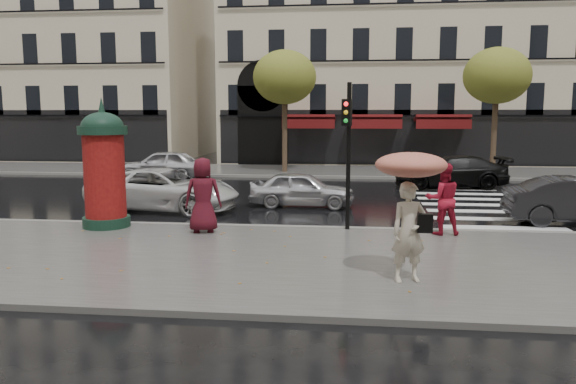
# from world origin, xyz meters

# --- Properties ---
(ground) EXTENTS (160.00, 160.00, 0.00)m
(ground) POSITION_xyz_m (0.00, 0.00, 0.00)
(ground) COLOR black
(ground) RESTS_ON ground
(near_sidewalk) EXTENTS (90.00, 7.00, 0.12)m
(near_sidewalk) POSITION_xyz_m (0.00, -0.50, 0.06)
(near_sidewalk) COLOR #474744
(near_sidewalk) RESTS_ON ground
(far_sidewalk) EXTENTS (90.00, 6.00, 0.12)m
(far_sidewalk) POSITION_xyz_m (0.00, 19.00, 0.06)
(far_sidewalk) COLOR #474744
(far_sidewalk) RESTS_ON ground
(near_kerb) EXTENTS (90.00, 0.25, 0.14)m
(near_kerb) POSITION_xyz_m (0.00, 3.00, 0.07)
(near_kerb) COLOR slate
(near_kerb) RESTS_ON ground
(far_kerb) EXTENTS (90.00, 0.25, 0.14)m
(far_kerb) POSITION_xyz_m (0.00, 16.00, 0.07)
(far_kerb) COLOR slate
(far_kerb) RESTS_ON ground
(zebra_crossing) EXTENTS (3.60, 11.75, 0.01)m
(zebra_crossing) POSITION_xyz_m (6.00, 9.60, 0.01)
(zebra_crossing) COLOR silver
(zebra_crossing) RESTS_ON ground
(bldg_far_corner) EXTENTS (26.00, 14.00, 22.90)m
(bldg_far_corner) POSITION_xyz_m (6.00, 30.00, 11.31)
(bldg_far_corner) COLOR #B7A88C
(bldg_far_corner) RESTS_ON ground
(bldg_far_left) EXTENTS (24.00, 14.00, 22.90)m
(bldg_far_left) POSITION_xyz_m (-22.00, 30.00, 11.31)
(bldg_far_left) COLOR #B7A88C
(bldg_far_left) RESTS_ON ground
(tree_far_left) EXTENTS (3.40, 3.40, 6.64)m
(tree_far_left) POSITION_xyz_m (-2.00, 18.00, 5.17)
(tree_far_left) COLOR #38281C
(tree_far_left) RESTS_ON ground
(tree_far_right) EXTENTS (3.40, 3.40, 6.64)m
(tree_far_right) POSITION_xyz_m (9.00, 18.00, 5.17)
(tree_far_right) COLOR #38281C
(tree_far_right) RESTS_ON ground
(woman_umbrella) EXTENTS (1.31, 1.31, 2.52)m
(woman_umbrella) POSITION_xyz_m (2.70, -1.95, 1.78)
(woman_umbrella) COLOR beige
(woman_umbrella) RESTS_ON near_sidewalk
(woman_red) EXTENTS (0.99, 0.81, 1.87)m
(woman_red) POSITION_xyz_m (4.00, 2.40, 1.05)
(woman_red) COLOR maroon
(woman_red) RESTS_ON near_sidewalk
(man_burgundy) EXTENTS (1.08, 0.81, 2.00)m
(man_burgundy) POSITION_xyz_m (-2.28, 1.97, 1.12)
(man_burgundy) COLOR #480E19
(man_burgundy) RESTS_ON near_sidewalk
(morris_column) EXTENTS (1.33, 1.33, 3.59)m
(morris_column) POSITION_xyz_m (-5.18, 2.40, 1.84)
(morris_column) COLOR black
(morris_column) RESTS_ON near_sidewalk
(traffic_light) EXTENTS (0.29, 0.39, 3.96)m
(traffic_light) POSITION_xyz_m (1.51, 2.73, 2.52)
(traffic_light) COLOR black
(traffic_light) RESTS_ON near_sidewalk
(car_silver) EXTENTS (3.70, 1.56, 1.25)m
(car_silver) POSITION_xyz_m (-0.09, 7.10, 0.62)
(car_silver) COLOR silver
(car_silver) RESTS_ON ground
(car_white) EXTENTS (5.39, 3.00, 1.42)m
(car_white) POSITION_xyz_m (-4.68, 5.84, 0.71)
(car_white) COLOR silver
(car_white) RESTS_ON ground
(car_black) EXTENTS (5.00, 2.34, 1.41)m
(car_black) POSITION_xyz_m (6.02, 12.95, 0.71)
(car_black) COLOR black
(car_black) RESTS_ON ground
(car_far_silver) EXTENTS (4.45, 2.06, 1.47)m
(car_far_silver) POSITION_xyz_m (-7.80, 14.69, 0.74)
(car_far_silver) COLOR #B7B7BC
(car_far_silver) RESTS_ON ground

